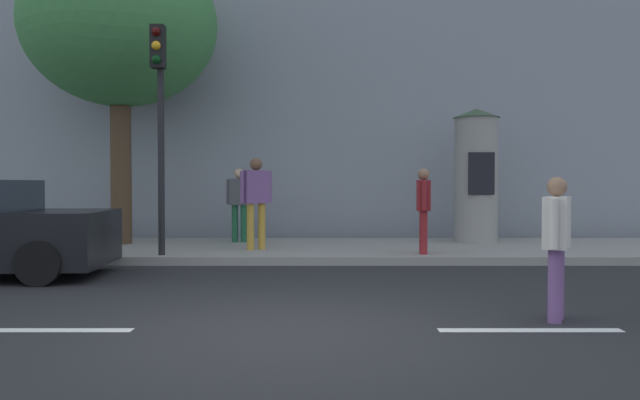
% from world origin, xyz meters
% --- Properties ---
extents(ground_plane, '(80.00, 80.00, 0.00)m').
position_xyz_m(ground_plane, '(0.00, 0.00, 0.00)').
color(ground_plane, '#232326').
extents(sidewalk_curb, '(36.00, 4.00, 0.15)m').
position_xyz_m(sidewalk_curb, '(0.00, 7.00, 0.07)').
color(sidewalk_curb, gray).
rests_on(sidewalk_curb, ground_plane).
extents(lane_markings, '(25.80, 0.16, 0.01)m').
position_xyz_m(lane_markings, '(-0.00, 0.00, 0.00)').
color(lane_markings, silver).
rests_on(lane_markings, ground_plane).
extents(building_backdrop, '(36.00, 5.00, 11.90)m').
position_xyz_m(building_backdrop, '(0.00, 12.00, 5.95)').
color(building_backdrop, gray).
rests_on(building_backdrop, ground_plane).
extents(traffic_light, '(0.24, 0.45, 4.05)m').
position_xyz_m(traffic_light, '(-2.50, 5.24, 2.89)').
color(traffic_light, black).
rests_on(traffic_light, sidewalk_curb).
extents(poster_column, '(1.02, 1.02, 2.91)m').
position_xyz_m(poster_column, '(3.75, 7.94, 1.63)').
color(poster_column, gray).
rests_on(poster_column, sidewalk_curb).
extents(street_tree, '(4.08, 4.08, 6.39)m').
position_xyz_m(street_tree, '(-3.89, 7.55, 4.77)').
color(street_tree, '#4C3826').
rests_on(street_tree, sidewalk_curb).
extents(pedestrian_in_red_top, '(0.42, 0.60, 1.51)m').
position_xyz_m(pedestrian_in_red_top, '(2.81, 0.45, 0.88)').
color(pedestrian_in_red_top, '#724C84').
rests_on(pedestrian_in_red_top, ground_plane).
extents(pedestrian_in_light_jacket, '(0.57, 0.41, 1.60)m').
position_xyz_m(pedestrian_in_light_jacket, '(-1.42, 7.95, 1.10)').
color(pedestrian_in_light_jacket, '#1E5938').
rests_on(pedestrian_in_light_jacket, sidewalk_curb).
extents(pedestrian_with_bag, '(0.28, 0.56, 1.56)m').
position_xyz_m(pedestrian_with_bag, '(2.23, 5.57, 1.05)').
color(pedestrian_with_bag, maroon).
rests_on(pedestrian_with_bag, sidewalk_curb).
extents(pedestrian_tallest, '(0.58, 0.48, 1.78)m').
position_xyz_m(pedestrian_tallest, '(-0.90, 6.32, 1.22)').
color(pedestrian_tallest, '#B78C33').
rests_on(pedestrian_tallest, sidewalk_curb).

